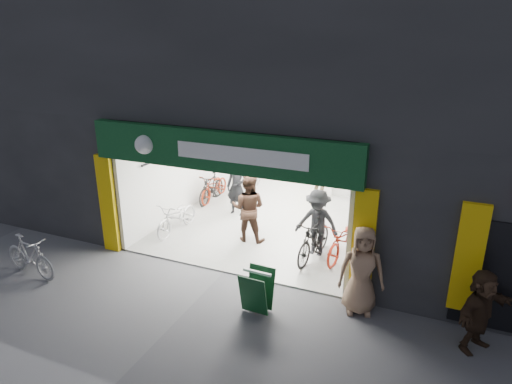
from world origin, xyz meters
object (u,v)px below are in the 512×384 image
Objects in this scene: pedestrian_near at (362,271)px; sandwich_board at (257,290)px; bike_left_front at (177,217)px; bike_right_front at (314,239)px; parked_bike at (30,256)px.

pedestrian_near reaches higher than sandwich_board.
pedestrian_near is 2.16m from sandwich_board.
bike_left_front is at bearing 145.90° from pedestrian_near.
bike_right_front is (4.05, -0.06, 0.08)m from bike_left_front.
pedestrian_near reaches higher than bike_right_front.
sandwich_board is (-1.94, -0.84, -0.45)m from pedestrian_near.
bike_left_front is at bearing -172.56° from bike_right_front.
bike_left_front is at bearing 145.74° from sandwich_board.
parked_bike reaches higher than sandwich_board.
pedestrian_near is at bearing -42.01° from bike_right_front.
bike_right_front is at bearing 114.17° from pedestrian_near.
bike_left_front is 0.98× the size of bike_right_front.
sandwich_board is at bearing -74.86° from parked_bike.
bike_left_front is at bearing -21.25° from parked_bike.
parked_bike is (-5.94, -3.38, -0.05)m from bike_right_front.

